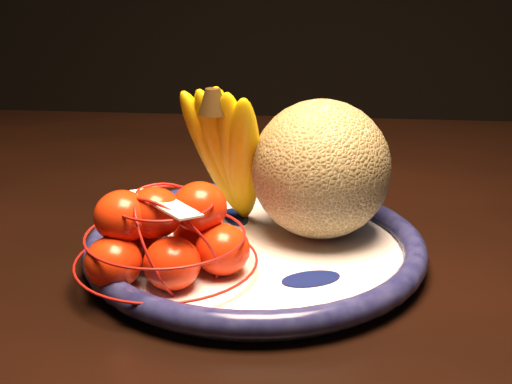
# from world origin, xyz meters

# --- Properties ---
(dining_table) EXTENTS (1.57, 0.95, 0.78)m
(dining_table) POSITION_xyz_m (0.02, -0.01, 0.69)
(dining_table) COLOR black
(dining_table) RESTS_ON ground
(fruit_bowl) EXTENTS (0.34, 0.34, 0.03)m
(fruit_bowl) POSITION_xyz_m (-0.09, -0.16, 0.79)
(fruit_bowl) COLOR white
(fruit_bowl) RESTS_ON dining_table
(cantaloupe) EXTENTS (0.14, 0.14, 0.14)m
(cantaloupe) POSITION_xyz_m (-0.03, -0.11, 0.86)
(cantaloupe) COLOR olive
(cantaloupe) RESTS_ON fruit_bowl
(banana_bunch) EXTENTS (0.10, 0.11, 0.17)m
(banana_bunch) POSITION_xyz_m (-0.12, -0.10, 0.88)
(banana_bunch) COLOR #E4B504
(banana_bunch) RESTS_ON fruit_bowl
(mandarin_bag) EXTENTS (0.21, 0.21, 0.11)m
(mandarin_bag) POSITION_xyz_m (-0.17, -0.22, 0.83)
(mandarin_bag) COLOR #FB2E0A
(mandarin_bag) RESTS_ON fruit_bowl
(price_tag) EXTENTS (0.07, 0.07, 0.01)m
(price_tag) POSITION_xyz_m (-0.17, -0.23, 0.87)
(price_tag) COLOR white
(price_tag) RESTS_ON mandarin_bag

